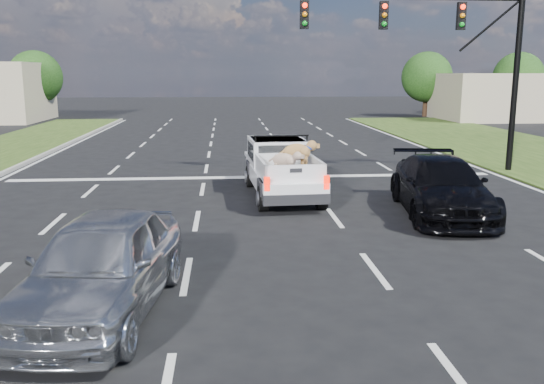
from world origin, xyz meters
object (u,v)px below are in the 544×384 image
Objects in this scene: traffic_signal at (454,42)px; silver_sedan at (101,265)px; black_coupe at (441,187)px; pickup_truck at (282,167)px.

traffic_signal reaches higher than silver_sedan.
silver_sedan is at bearing -135.23° from black_coupe.
traffic_signal reaches higher than black_coupe.
traffic_signal is 8.42m from pickup_truck.
pickup_truck reaches higher than black_coupe.
black_coupe is (7.48, 5.71, -0.03)m from silver_sedan.
pickup_truck is 4.72m from black_coupe.
silver_sedan is 9.41m from black_coupe.
black_coupe is at bearing -37.54° from pickup_truck.
pickup_truck is at bearing 74.45° from silver_sedan.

